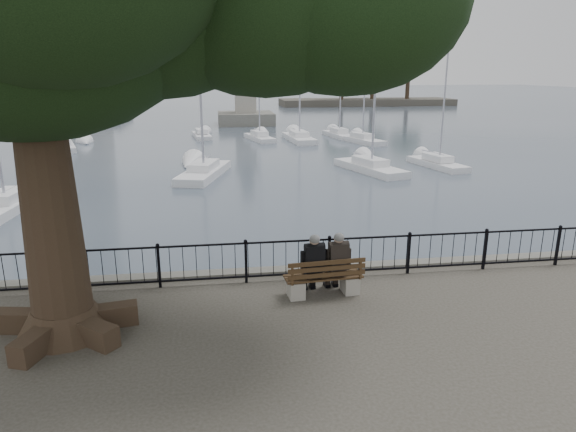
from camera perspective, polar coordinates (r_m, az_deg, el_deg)
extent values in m
cube|color=#5F5D53|center=(13.09, -0.32, -8.28)|extent=(200.00, 0.40, 1.20)
plane|color=#374455|center=(111.99, -7.53, 12.73)|extent=(260.00, 260.00, 0.00)
cube|color=black|center=(12.08, 0.00, -2.83)|extent=(22.00, 0.04, 0.04)
cube|color=black|center=(12.37, 0.00, -6.47)|extent=(22.00, 0.04, 0.04)
cube|color=gray|center=(11.46, 0.90, -8.11)|extent=(0.37, 0.46, 0.39)
cube|color=gray|center=(11.80, 6.89, -7.50)|extent=(0.37, 0.46, 0.39)
cube|color=#372414|center=(11.52, 3.96, -6.73)|extent=(1.77, 0.62, 0.04)
cube|color=#372414|center=(11.18, 4.37, -5.85)|extent=(1.74, 0.18, 0.39)
cube|color=black|center=(11.42, 2.81, -6.28)|extent=(0.37, 0.32, 0.23)
cube|color=black|center=(11.19, 2.98, -4.74)|extent=(0.44, 0.27, 0.58)
sphere|color=tan|center=(11.09, 2.95, -2.71)|extent=(0.22, 0.22, 0.22)
ellipsoid|color=slate|center=(11.06, 2.99, -2.58)|extent=(0.23, 0.23, 0.20)
cube|color=black|center=(11.80, 2.42, -7.28)|extent=(0.34, 0.45, 0.43)
cube|color=black|center=(11.57, 5.44, -6.03)|extent=(0.37, 0.32, 0.23)
cube|color=black|center=(11.35, 5.66, -4.51)|extent=(0.44, 0.27, 0.58)
sphere|color=tan|center=(11.25, 5.65, -2.50)|extent=(0.22, 0.22, 0.22)
ellipsoid|color=slate|center=(11.21, 5.70, -2.37)|extent=(0.23, 0.23, 0.20)
cube|color=black|center=(11.94, 4.98, -7.03)|extent=(0.34, 0.45, 0.43)
cone|color=black|center=(10.91, -23.55, -10.47)|extent=(1.76, 1.76, 0.52)
cone|color=black|center=(10.04, -25.34, 4.36)|extent=(1.14, 1.14, 6.23)
cube|color=#5F5D53|center=(72.89, -21.53, 10.65)|extent=(10.29, 10.29, 1.40)
cone|color=gray|center=(73.08, -22.60, 20.62)|extent=(6.59, 6.59, 24.70)
cube|color=#5F5D53|center=(59.17, -4.72, 10.72)|extent=(6.15, 6.15, 1.40)
cube|color=gray|center=(59.00, -4.78, 13.18)|extent=(2.25, 2.66, 4.10)
cube|color=#5F5D53|center=(58.94, -4.83, 15.32)|extent=(2.66, 3.07, 0.30)
cube|color=gray|center=(59.25, -4.87, 16.16)|extent=(1.33, 2.25, 1.43)
cube|color=gray|center=(58.23, -4.82, 16.87)|extent=(1.54, 1.02, 1.64)
sphere|color=gray|center=(57.86, -4.82, 18.00)|extent=(1.74, 1.74, 1.74)
cube|color=white|center=(25.49, -28.57, 0.85)|extent=(1.92, 5.54, 0.60)
cube|color=white|center=(25.38, -28.72, 1.94)|extent=(1.27, 2.30, 0.45)
cube|color=white|center=(29.85, -9.30, 4.54)|extent=(3.23, 6.33, 0.68)
cube|color=white|center=(29.76, -9.34, 5.49)|extent=(1.85, 2.72, 0.51)
cylinder|color=#ADADBB|center=(28.98, -9.95, 18.02)|extent=(0.14, 0.14, 13.31)
cube|color=white|center=(31.33, 9.08, 5.08)|extent=(3.25, 5.95, 0.64)
cube|color=white|center=(31.25, 9.12, 5.98)|extent=(1.82, 2.58, 0.48)
cylinder|color=#ADADBB|center=(30.50, 9.77, 16.06)|extent=(0.13, 0.13, 11.35)
cube|color=white|center=(33.73, 16.23, 5.41)|extent=(2.31, 5.07, 0.54)
cube|color=white|center=(33.65, 16.30, 6.25)|extent=(1.38, 2.15, 0.41)
cylinder|color=#ADADBB|center=(33.02, 17.01, 12.70)|extent=(0.11, 0.11, 8.04)
cube|color=white|center=(43.48, -23.62, 6.94)|extent=(2.95, 5.37, 0.58)
cube|color=white|center=(43.42, -23.70, 7.59)|extent=(1.65, 2.33, 0.43)
cylinder|color=#ADADBB|center=(42.83, -24.64, 14.91)|extent=(0.12, 0.12, 11.54)
cube|color=white|center=(45.34, -3.18, 8.55)|extent=(2.48, 5.19, 0.56)
cube|color=white|center=(45.28, -3.19, 9.18)|extent=(1.45, 2.21, 0.42)
cylinder|color=#ADADBB|center=(44.70, -3.26, 15.19)|extent=(0.11, 0.11, 9.90)
cube|color=white|center=(44.73, 1.22, 8.47)|extent=(2.21, 6.25, 0.68)
cube|color=white|center=(44.67, 1.22, 9.11)|extent=(1.45, 2.59, 0.51)
cylinder|color=#ADADBB|center=(44.03, 1.33, 15.24)|extent=(0.14, 0.14, 9.96)
cube|color=white|center=(47.61, -9.57, 8.71)|extent=(1.92, 4.81, 0.52)
cube|color=white|center=(47.56, -9.60, 9.30)|extent=(1.20, 2.02, 0.39)
cylinder|color=#ADADBB|center=(47.01, -9.92, 15.87)|extent=(0.10, 0.10, 11.28)
cube|color=white|center=(47.59, 5.65, 8.84)|extent=(2.10, 5.25, 0.57)
cube|color=white|center=(47.53, 5.67, 9.44)|extent=(1.31, 2.20, 0.43)
cylinder|color=#ADADBB|center=(46.97, 5.92, 15.19)|extent=(0.11, 0.11, 9.93)
cube|color=white|center=(44.11, 8.17, 8.21)|extent=(2.97, 5.49, 0.59)
cube|color=white|center=(44.04, 8.20, 8.85)|extent=(1.67, 2.38, 0.44)
cylinder|color=#ADADBB|center=(43.45, 8.59, 15.68)|extent=(0.12, 0.12, 10.89)
cube|color=#3C382F|center=(92.89, 8.69, 12.38)|extent=(30.00, 8.00, 1.20)
cylinder|color=black|center=(89.53, 5.97, 13.95)|extent=(0.70, 0.70, 4.00)
ellipsoid|color=black|center=(89.49, 6.05, 16.51)|extent=(5.20, 5.20, 4.16)
cylinder|color=black|center=(93.07, 9.36, 13.90)|extent=(0.70, 0.70, 4.00)
ellipsoid|color=black|center=(93.03, 9.48, 16.36)|extent=(5.20, 5.20, 4.16)
cylinder|color=black|center=(94.09, 13.14, 13.73)|extent=(0.70, 0.70, 4.00)
ellipsoid|color=black|center=(94.05, 13.30, 16.16)|extent=(5.20, 5.20, 4.16)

